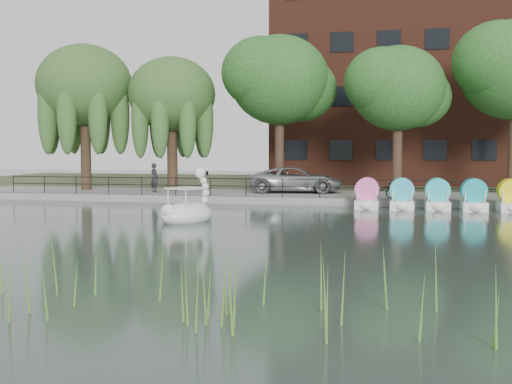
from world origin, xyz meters
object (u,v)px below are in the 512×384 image
(pedestrian, at_px, (155,176))
(bicycle, at_px, (380,189))
(swan_boat, at_px, (187,210))
(minivan, at_px, (296,178))

(pedestrian, bearing_deg, bicycle, -151.37)
(pedestrian, relative_size, swan_boat, 0.65)
(minivan, distance_m, pedestrian, 8.30)
(minivan, height_order, swan_boat, swan_boat)
(minivan, xyz_separation_m, swan_boat, (-2.71, -12.11, -0.78))
(minivan, xyz_separation_m, bicycle, (4.93, -3.35, -0.37))
(minivan, relative_size, pedestrian, 3.15)
(bicycle, distance_m, swan_boat, 11.63)
(minivan, distance_m, swan_boat, 12.44)
(swan_boat, bearing_deg, pedestrian, 140.65)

